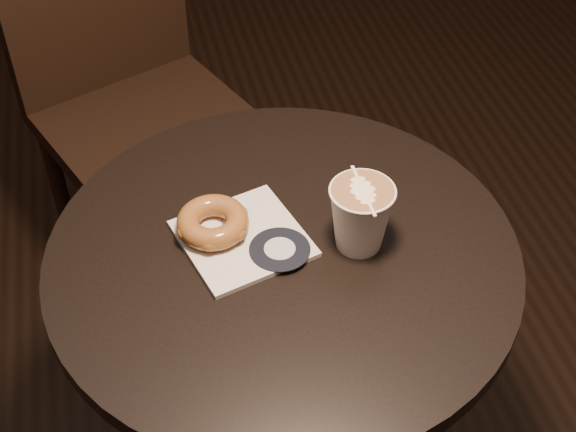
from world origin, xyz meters
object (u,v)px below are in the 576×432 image
at_px(pastry_bag, 243,239).
at_px(latte_cup, 360,217).
at_px(doughnut, 213,222).
at_px(cafe_table, 283,333).
at_px(chair, 121,62).

xyz_separation_m(pastry_bag, latte_cup, (0.17, -0.04, 0.05)).
height_order(doughnut, latte_cup, latte_cup).
bearing_deg(cafe_table, latte_cup, -7.70).
bearing_deg(latte_cup, pastry_bag, 164.77).
relative_size(pastry_bag, doughnut, 1.58).
relative_size(cafe_table, pastry_bag, 4.39).
relative_size(cafe_table, doughnut, 6.95).
height_order(cafe_table, chair, chair).
height_order(cafe_table, doughnut, doughnut).
relative_size(cafe_table, chair, 0.69).
relative_size(doughnut, latte_cup, 1.02).
bearing_deg(doughnut, pastry_bag, -29.69).
distance_m(pastry_bag, latte_cup, 0.18).
bearing_deg(pastry_bag, cafe_table, -44.78).
relative_size(cafe_table, latte_cup, 7.07).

